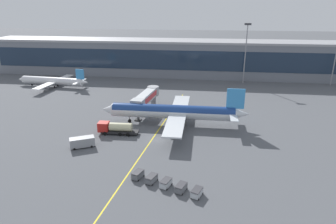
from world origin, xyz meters
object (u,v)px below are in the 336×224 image
object	(u,v)px
fuel_tanker	(116,128)
main_airliner	(174,112)
baggage_cart_1	(151,179)
baggage_cart_4	(197,192)
baggage_cart_0	(138,175)
lavatory_truck	(82,142)
baggage_cart_3	(181,188)
commuter_jet_far	(52,81)
baggage_cart_2	(166,183)

from	to	relation	value
fuel_tanker	main_airliner	bearing A→B (deg)	30.55
main_airliner	baggage_cart_1	distance (m)	30.46
baggage_cart_4	baggage_cart_0	bearing A→B (deg)	159.31
lavatory_truck	baggage_cart_3	xyz separation A→B (m)	(25.57, -15.08, -0.64)
fuel_tanker	baggage_cart_4	xyz separation A→B (m)	(22.73, -24.99, -0.96)
lavatory_truck	baggage_cart_0	xyz separation A→B (m)	(16.59, -11.69, -0.64)
baggage_cart_4	lavatory_truck	bearing A→B (deg)	150.42
main_airliner	lavatory_truck	bearing A→B (deg)	-139.65
baggage_cart_1	baggage_cart_4	bearing A→B (deg)	-20.69
fuel_tanker	baggage_cart_4	distance (m)	33.79
main_airliner	baggage_cart_0	world-z (taller)	main_airliner
baggage_cart_4	commuter_jet_far	world-z (taller)	commuter_jet_far
fuel_tanker	baggage_cart_2	distance (m)	28.25
lavatory_truck	baggage_cart_0	distance (m)	20.31
baggage_cart_1	baggage_cart_2	distance (m)	3.20
baggage_cart_3	baggage_cart_4	world-z (taller)	same
baggage_cart_0	baggage_cart_2	xyz separation A→B (m)	(5.99, -2.26, 0.00)
lavatory_truck	commuter_jet_far	xyz separation A→B (m)	(-34.82, 52.64, 1.21)
fuel_tanker	baggage_cart_0	bearing A→B (deg)	-62.28
main_airliner	baggage_cart_3	bearing A→B (deg)	-81.22
baggage_cart_2	commuter_jet_far	distance (m)	87.94
main_airliner	baggage_cart_3	world-z (taller)	main_airliner
fuel_tanker	baggage_cart_1	world-z (taller)	fuel_tanker
baggage_cart_0	commuter_jet_far	world-z (taller)	commuter_jet_far
main_airliner	baggage_cart_1	size ratio (longest dim) A/B	14.09
baggage_cart_1	fuel_tanker	bearing A→B (deg)	122.48
commuter_jet_far	baggage_cart_1	bearing A→B (deg)	-50.27
main_airliner	baggage_cart_1	world-z (taller)	main_airliner
fuel_tanker	baggage_cart_2	xyz separation A→B (m)	(16.74, -22.73, -0.96)
baggage_cart_3	lavatory_truck	bearing A→B (deg)	149.46
fuel_tanker	commuter_jet_far	world-z (taller)	commuter_jet_far
lavatory_truck	baggage_cart_2	xyz separation A→B (m)	(22.58, -13.95, -0.64)
baggage_cart_2	commuter_jet_far	size ratio (longest dim) A/B	0.09
fuel_tanker	baggage_cart_0	distance (m)	23.14
baggage_cart_4	commuter_jet_far	bearing A→B (deg)	132.63
baggage_cart_0	baggage_cart_4	distance (m)	12.80
baggage_cart_1	baggage_cart_3	distance (m)	6.40
baggage_cart_3	commuter_jet_far	size ratio (longest dim) A/B	0.09
fuel_tanker	baggage_cart_2	size ratio (longest dim) A/B	3.60
baggage_cart_2	commuter_jet_far	bearing A→B (deg)	130.76
main_airliner	baggage_cart_2	world-z (taller)	main_airliner
commuter_jet_far	baggage_cart_2	bearing A→B (deg)	-49.24
baggage_cart_3	main_airliner	bearing A→B (deg)	98.78
main_airliner	fuel_tanker	world-z (taller)	main_airliner
baggage_cart_2	baggage_cart_4	bearing A→B (deg)	-20.69
lavatory_truck	commuter_jet_far	bearing A→B (deg)	123.48
baggage_cart_2	baggage_cart_4	distance (m)	6.40
fuel_tanker	lavatory_truck	bearing A→B (deg)	-123.62
lavatory_truck	baggage_cart_4	size ratio (longest dim) A/B	2.05
baggage_cart_0	baggage_cart_1	bearing A→B (deg)	-20.69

